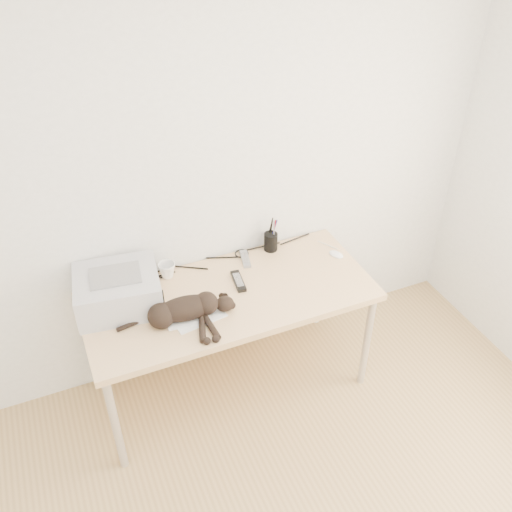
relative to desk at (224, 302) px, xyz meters
name	(u,v)px	position (x,y,z in m)	size (l,w,h in m)	color
wall_back	(202,175)	(0.00, 0.27, 0.69)	(3.50, 3.50, 0.00)	white
desk	(224,302)	(0.00, 0.00, 0.00)	(1.60, 0.70, 0.74)	#E8C288
printer	(118,290)	(-0.57, 0.06, 0.23)	(0.48, 0.42, 0.21)	#B0B0B5
papers	(194,314)	(-0.23, -0.17, 0.14)	(0.32, 0.24, 0.01)	white
cat	(182,311)	(-0.29, -0.19, 0.19)	(0.62, 0.30, 0.14)	black
mug	(167,270)	(-0.27, 0.19, 0.18)	(0.10, 0.10, 0.09)	white
pen_cup	(271,241)	(0.38, 0.20, 0.19)	(0.08, 0.08, 0.21)	black
remote_grey	(245,259)	(0.20, 0.16, 0.14)	(0.04, 0.16, 0.02)	gray
remote_black	(238,281)	(0.08, -0.02, 0.14)	(0.05, 0.18, 0.02)	black
mouse	(336,253)	(0.72, -0.01, 0.15)	(0.06, 0.10, 0.03)	white
cable_tangle	(210,262)	(0.00, 0.22, 0.14)	(1.36, 0.09, 0.01)	black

